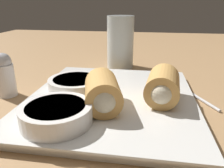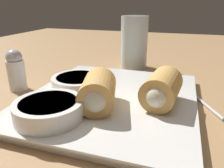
{
  "view_description": "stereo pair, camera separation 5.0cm",
  "coord_description": "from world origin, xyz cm",
  "px_view_note": "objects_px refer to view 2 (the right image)",
  "views": [
    {
      "loc": [
        -32.23,
        -6.88,
        17.57
      ],
      "look_at": [
        -0.52,
        -1.89,
        5.43
      ],
      "focal_mm": 35.0,
      "sensor_mm": 36.0,
      "label": 1
    },
    {
      "loc": [
        -31.07,
        -11.75,
        17.57
      ],
      "look_at": [
        -0.52,
        -1.89,
        5.43
      ],
      "focal_mm": 35.0,
      "sensor_mm": 36.0,
      "label": 2
    }
  ],
  "objects_px": {
    "serving_plate": "(112,99)",
    "salt_shaker": "(14,71)",
    "dipping_bowl_near": "(79,82)",
    "dipping_bowl_far": "(49,109)",
    "drinking_glass": "(134,43)"
  },
  "relations": [
    {
      "from": "dipping_bowl_near",
      "to": "drinking_glass",
      "type": "xyz_separation_m",
      "value": [
        0.21,
        -0.05,
        0.03
      ]
    },
    {
      "from": "dipping_bowl_near",
      "to": "salt_shaker",
      "type": "bearing_deg",
      "value": 94.12
    },
    {
      "from": "salt_shaker",
      "to": "dipping_bowl_far",
      "type": "bearing_deg",
      "value": -125.36
    },
    {
      "from": "serving_plate",
      "to": "dipping_bowl_far",
      "type": "height_order",
      "value": "dipping_bowl_far"
    },
    {
      "from": "dipping_bowl_far",
      "to": "dipping_bowl_near",
      "type": "bearing_deg",
      "value": 4.02
    },
    {
      "from": "serving_plate",
      "to": "drinking_glass",
      "type": "bearing_deg",
      "value": 3.51
    },
    {
      "from": "serving_plate",
      "to": "salt_shaker",
      "type": "height_order",
      "value": "salt_shaker"
    },
    {
      "from": "dipping_bowl_far",
      "to": "serving_plate",
      "type": "bearing_deg",
      "value": -29.95
    },
    {
      "from": "dipping_bowl_near",
      "to": "drinking_glass",
      "type": "height_order",
      "value": "drinking_glass"
    },
    {
      "from": "dipping_bowl_far",
      "to": "salt_shaker",
      "type": "bearing_deg",
      "value": 54.64
    },
    {
      "from": "dipping_bowl_near",
      "to": "dipping_bowl_far",
      "type": "distance_m",
      "value": 0.1
    },
    {
      "from": "dipping_bowl_near",
      "to": "salt_shaker",
      "type": "relative_size",
      "value": 1.16
    },
    {
      "from": "dipping_bowl_near",
      "to": "salt_shaker",
      "type": "height_order",
      "value": "salt_shaker"
    },
    {
      "from": "dipping_bowl_near",
      "to": "salt_shaker",
      "type": "xyz_separation_m",
      "value": [
        -0.01,
        0.13,
        0.01
      ]
    },
    {
      "from": "dipping_bowl_near",
      "to": "drinking_glass",
      "type": "distance_m",
      "value": 0.21
    }
  ]
}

